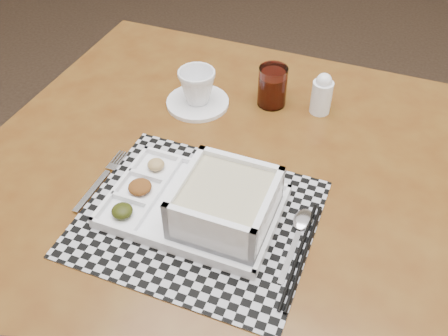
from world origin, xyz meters
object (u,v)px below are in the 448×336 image
Objects in this scene: dining_table at (218,200)px; creamer_bottle at (322,94)px; juice_glass at (272,88)px; serving_tray at (215,205)px; cup at (197,86)px.

dining_table is 0.34m from creamer_bottle.
creamer_bottle is at bearing 8.67° from juice_glass.
serving_tray is 0.39m from juice_glass.
juice_glass reaches higher than dining_table.
serving_tray is at bearing -67.34° from dining_table.
serving_tray is at bearing -72.45° from cup.
cup is at bearing 121.58° from serving_tray.
dining_table is 12.33× the size of cup.
dining_table is 0.30m from juice_glass.
cup reaches higher than dining_table.
cup is 0.91× the size of juice_glass.
juice_glass is (-0.03, 0.39, 0.01)m from serving_tray.
juice_glass is at bearing 11.59° from cup.
dining_table is at bearing -113.92° from creamer_bottle.
serving_tray reaches higher than cup.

